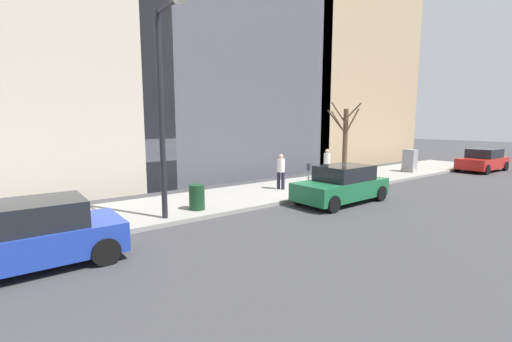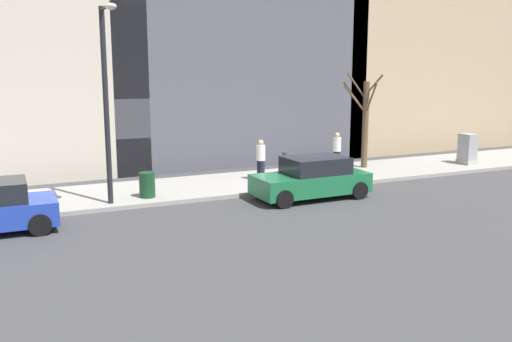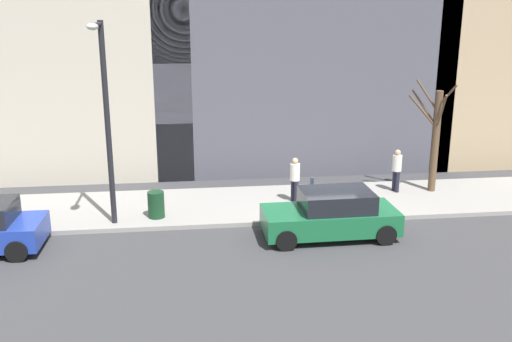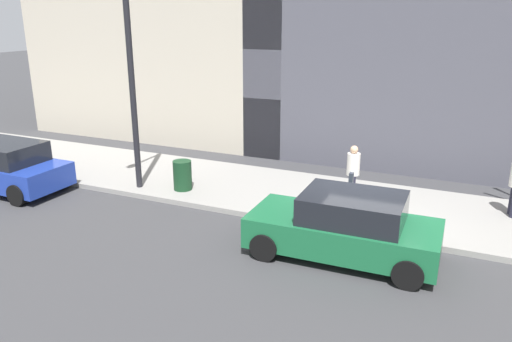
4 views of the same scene
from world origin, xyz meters
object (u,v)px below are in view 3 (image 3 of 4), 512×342
object	(u,v)px
trash_bin	(156,205)
pedestrian_near_meter	(397,168)
streetlamp	(105,108)
parking_meter	(312,192)
bare_tree	(435,137)
pedestrian_midblock	(295,177)
parked_car_green	(331,215)

from	to	relation	value
trash_bin	pedestrian_near_meter	bearing A→B (deg)	-78.81
streetlamp	pedestrian_near_meter	xyz separation A→B (m)	(2.41, -10.45, -2.93)
trash_bin	parking_meter	bearing A→B (deg)	-94.89
pedestrian_near_meter	bare_tree	bearing A→B (deg)	77.85
streetlamp	pedestrian_midblock	distance (m)	7.16
bare_tree	pedestrian_midblock	xyz separation A→B (m)	(-0.66, 5.51, -1.21)
parking_meter	pedestrian_near_meter	xyz separation A→B (m)	(2.25, -3.83, 0.11)
parking_meter	streetlamp	xyz separation A→B (m)	(-0.17, 6.62, 3.04)
streetlamp	bare_tree	xyz separation A→B (m)	(2.31, -11.83, -1.72)
parked_car_green	bare_tree	size ratio (longest dim) A/B	0.98
parking_meter	pedestrian_near_meter	world-z (taller)	pedestrian_near_meter
pedestrian_midblock	bare_tree	bearing A→B (deg)	78.94
bare_tree	parked_car_green	bearing A→B (deg)	127.30
bare_tree	parking_meter	bearing A→B (deg)	112.38
pedestrian_midblock	parked_car_green	bearing A→B (deg)	-7.01
parking_meter	streetlamp	distance (m)	7.28
parking_meter	bare_tree	size ratio (longest dim) A/B	0.31
pedestrian_near_meter	pedestrian_midblock	world-z (taller)	same
bare_tree	pedestrian_midblock	bearing A→B (deg)	96.83
parked_car_green	trash_bin	xyz separation A→B (m)	(2.05, 5.55, -0.14)
trash_bin	pedestrian_midblock	distance (m)	5.09
parking_meter	streetlamp	size ratio (longest dim) A/B	0.21
streetlamp	bare_tree	bearing A→B (deg)	-78.93
trash_bin	streetlamp	bearing A→B (deg)	114.40
streetlamp	trash_bin	xyz separation A→B (m)	(0.62, -1.36, -3.42)
parked_car_green	pedestrian_near_meter	world-z (taller)	pedestrian_near_meter
parked_car_green	bare_tree	distance (m)	6.38
parked_car_green	trash_bin	world-z (taller)	parked_car_green
parked_car_green	bare_tree	world-z (taller)	bare_tree
parked_car_green	parking_meter	world-z (taller)	parked_car_green
parked_car_green	pedestrian_midblock	world-z (taller)	pedestrian_midblock
parked_car_green	parking_meter	bearing A→B (deg)	9.38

